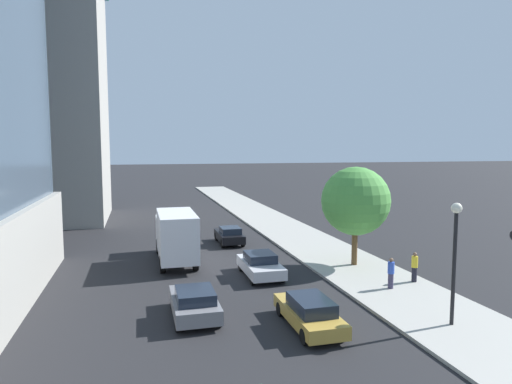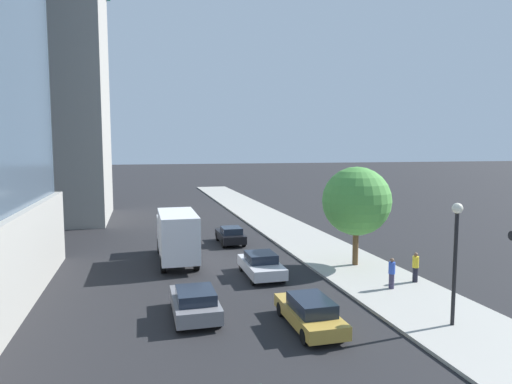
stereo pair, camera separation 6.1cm
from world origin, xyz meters
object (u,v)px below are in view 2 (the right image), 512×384
(car_gold, at_px, (310,312))
(box_truck, at_px, (177,234))
(street_lamp, at_px, (456,244))
(car_black, at_px, (230,235))
(pedestrian_blue_shirt, at_px, (392,273))
(car_silver, at_px, (261,265))
(construction_building, at_px, (33,71))
(car_gray, at_px, (195,302))
(street_tree, at_px, (356,201))
(pedestrian_yellow_shirt, at_px, (415,267))

(car_gold, xyz_separation_m, box_truck, (-4.51, 12.15, 1.22))
(street_lamp, distance_m, car_black, 19.50)
(car_black, distance_m, pedestrian_blue_shirt, 14.72)
(car_silver, height_order, box_truck, box_truck)
(construction_building, relative_size, car_black, 9.04)
(street_lamp, distance_m, car_gold, 6.62)
(car_silver, relative_size, box_truck, 0.57)
(box_truck, relative_size, pedestrian_blue_shirt, 4.65)
(car_gray, xyz_separation_m, car_silver, (4.51, 5.41, -0.00))
(construction_building, distance_m, car_black, 27.22)
(street_tree, distance_m, car_silver, 7.22)
(car_gray, distance_m, box_truck, 9.88)
(construction_building, relative_size, street_tree, 5.88)
(construction_building, xyz_separation_m, pedestrian_blue_shirt, (22.74, -29.29, -14.14))
(car_black, relative_size, box_truck, 0.53)
(car_gray, height_order, pedestrian_blue_shirt, pedestrian_blue_shirt)
(street_tree, relative_size, pedestrian_yellow_shirt, 3.76)
(street_tree, bearing_deg, car_gold, -127.30)
(car_gray, bearing_deg, construction_building, 112.07)
(construction_building, relative_size, car_silver, 8.51)
(car_black, bearing_deg, car_gray, -107.20)
(street_tree, relative_size, pedestrian_blue_shirt, 3.82)
(car_gold, distance_m, pedestrian_blue_shirt, 6.84)
(construction_building, bearing_deg, pedestrian_yellow_shirt, -49.26)
(construction_building, xyz_separation_m, car_gold, (16.82, -32.71, -14.43))
(car_gray, height_order, car_gold, car_gray)
(street_tree, relative_size, car_gray, 1.53)
(car_gray, relative_size, car_gold, 0.91)
(street_tree, xyz_separation_m, car_gray, (-10.81, -5.93, -3.48))
(street_lamp, relative_size, box_truck, 0.68)
(street_tree, relative_size, box_truck, 0.82)
(car_gold, xyz_separation_m, car_silver, (0.00, 7.75, 0.02))
(street_lamp, bearing_deg, car_gold, 165.32)
(pedestrian_blue_shirt, height_order, pedestrian_yellow_shirt, pedestrian_yellow_shirt)
(box_truck, distance_m, pedestrian_blue_shirt, 13.62)
(construction_building, height_order, box_truck, construction_building)
(street_lamp, bearing_deg, construction_building, 123.43)
(car_black, distance_m, box_truck, 6.66)
(construction_building, relative_size, car_gold, 8.16)
(car_gray, bearing_deg, pedestrian_yellow_shirt, 8.25)
(car_gold, height_order, box_truck, box_truck)
(car_gold, xyz_separation_m, pedestrian_blue_shirt, (5.91, 3.42, 0.29))
(construction_building, distance_m, box_truck, 27.37)
(car_black, xyz_separation_m, pedestrian_yellow_shirt, (7.80, -12.78, 0.30))
(car_black, height_order, car_gray, car_gray)
(pedestrian_blue_shirt, bearing_deg, construction_building, 127.82)
(car_silver, distance_m, pedestrian_yellow_shirt, 8.61)
(construction_building, height_order, car_gold, construction_building)
(construction_building, distance_m, pedestrian_blue_shirt, 39.68)
(construction_building, xyz_separation_m, pedestrian_yellow_shirt, (24.63, -28.59, -14.12))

